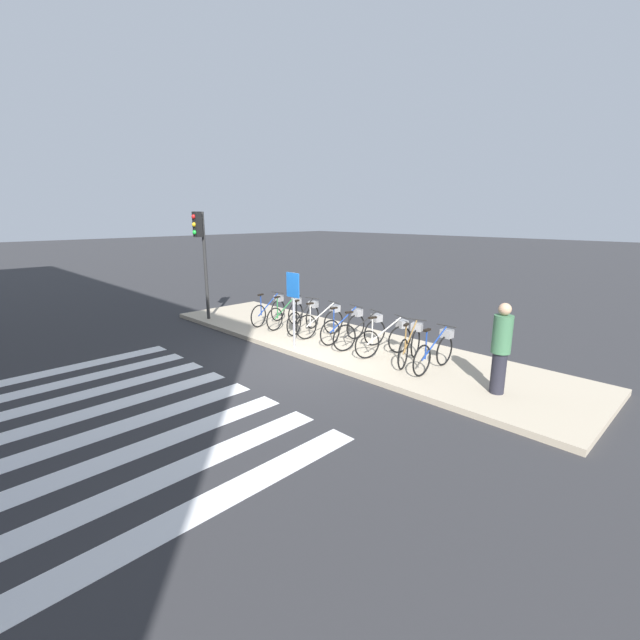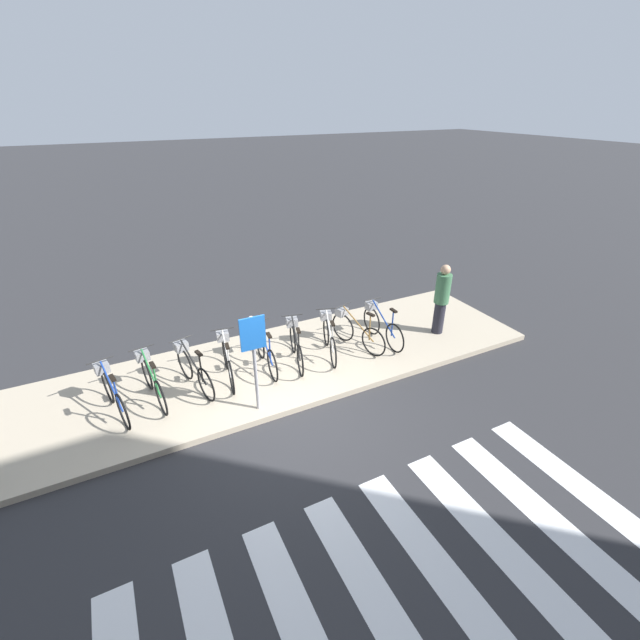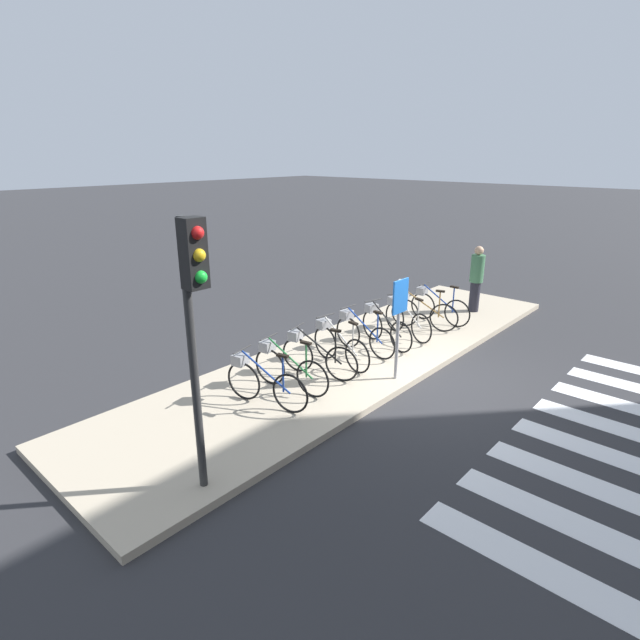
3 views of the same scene
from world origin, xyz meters
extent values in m
plane|color=#2D2D30|center=(0.00, 0.00, 0.00)|extent=(120.00, 120.00, 0.00)
cube|color=#B7A88E|center=(0.00, 1.52, 0.06)|extent=(12.02, 3.05, 0.12)
torus|color=black|center=(-2.73, 0.83, 0.45)|extent=(0.18, 0.66, 0.67)
torus|color=black|center=(-2.92, 1.73, 0.45)|extent=(0.18, 0.66, 0.67)
cylinder|color=navy|center=(-2.82, 1.28, 0.72)|extent=(0.23, 0.92, 0.56)
cylinder|color=navy|center=(-2.75, 0.95, 0.75)|extent=(0.04, 0.04, 0.60)
cube|color=black|center=(-2.75, 0.95, 1.07)|extent=(0.11, 0.21, 0.04)
cylinder|color=#262626|center=(-2.92, 1.73, 1.02)|extent=(0.45, 0.12, 0.02)
cube|color=gray|center=(-2.93, 1.77, 0.83)|extent=(0.28, 0.25, 0.18)
torus|color=black|center=(-2.10, 0.93, 0.45)|extent=(0.13, 0.67, 0.67)
torus|color=black|center=(-2.23, 1.84, 0.45)|extent=(0.13, 0.67, 0.67)
cylinder|color=#267238|center=(-2.16, 1.39, 0.72)|extent=(0.16, 0.93, 0.56)
cylinder|color=#267238|center=(-2.12, 1.06, 0.75)|extent=(0.04, 0.04, 0.60)
cube|color=black|center=(-2.12, 1.06, 1.07)|extent=(0.10, 0.21, 0.04)
cylinder|color=#262626|center=(-2.23, 1.84, 1.02)|extent=(0.46, 0.09, 0.02)
cube|color=gray|center=(-2.23, 1.89, 0.83)|extent=(0.27, 0.23, 0.18)
torus|color=black|center=(-1.30, 0.96, 0.45)|extent=(0.19, 0.66, 0.67)
torus|color=black|center=(-1.51, 1.85, 0.45)|extent=(0.19, 0.66, 0.67)
cylinder|color=black|center=(-1.40, 1.41, 0.72)|extent=(0.24, 0.92, 0.56)
cylinder|color=black|center=(-1.33, 1.08, 0.75)|extent=(0.04, 0.04, 0.60)
cube|color=black|center=(-1.33, 1.08, 1.07)|extent=(0.11, 0.21, 0.04)
cylinder|color=#262626|center=(-1.51, 1.85, 1.02)|extent=(0.45, 0.13, 0.02)
cube|color=gray|center=(-1.52, 1.90, 0.83)|extent=(0.28, 0.25, 0.18)
torus|color=black|center=(-0.82, 0.97, 0.45)|extent=(0.13, 0.67, 0.67)
torus|color=black|center=(-0.69, 1.88, 0.45)|extent=(0.13, 0.67, 0.67)
cylinder|color=beige|center=(-0.76, 1.43, 0.72)|extent=(0.16, 0.93, 0.56)
cylinder|color=beige|center=(-0.80, 1.10, 0.75)|extent=(0.04, 0.04, 0.60)
cube|color=black|center=(-0.80, 1.10, 1.07)|extent=(0.10, 0.21, 0.04)
cylinder|color=#262626|center=(-0.69, 1.88, 1.02)|extent=(0.46, 0.09, 0.02)
cube|color=gray|center=(-0.69, 1.93, 0.83)|extent=(0.27, 0.23, 0.18)
torus|color=black|center=(0.02, 1.01, 0.45)|extent=(0.08, 0.67, 0.67)
torus|color=black|center=(0.08, 1.92, 0.45)|extent=(0.08, 0.67, 0.67)
cylinder|color=navy|center=(0.05, 1.46, 0.72)|extent=(0.10, 0.93, 0.56)
cylinder|color=navy|center=(0.03, 1.13, 0.75)|extent=(0.03, 0.03, 0.60)
cube|color=black|center=(0.03, 1.13, 1.07)|extent=(0.08, 0.20, 0.04)
cylinder|color=#262626|center=(0.08, 1.92, 1.02)|extent=(0.46, 0.06, 0.02)
cube|color=gray|center=(0.08, 1.97, 0.83)|extent=(0.25, 0.22, 0.18)
torus|color=black|center=(0.58, 0.93, 0.45)|extent=(0.20, 0.66, 0.67)
torus|color=black|center=(0.80, 1.81, 0.45)|extent=(0.20, 0.66, 0.67)
cylinder|color=black|center=(0.69, 1.37, 0.72)|extent=(0.26, 0.91, 0.56)
cylinder|color=black|center=(0.61, 1.05, 0.75)|extent=(0.04, 0.04, 0.60)
cube|color=black|center=(0.61, 1.05, 1.07)|extent=(0.12, 0.21, 0.04)
cylinder|color=#262626|center=(0.80, 1.81, 1.02)|extent=(0.45, 0.14, 0.02)
cube|color=gray|center=(0.81, 1.86, 0.83)|extent=(0.28, 0.25, 0.18)
torus|color=black|center=(1.31, 0.89, 0.45)|extent=(0.24, 0.65, 0.67)
torus|color=black|center=(1.60, 1.76, 0.45)|extent=(0.24, 0.65, 0.67)
cylinder|color=beige|center=(1.45, 1.33, 0.72)|extent=(0.32, 0.90, 0.56)
cylinder|color=beige|center=(1.35, 1.01, 0.75)|extent=(0.04, 0.04, 0.60)
cube|color=black|center=(1.35, 1.01, 1.07)|extent=(0.13, 0.21, 0.04)
cylinder|color=#262626|center=(1.60, 1.76, 1.02)|extent=(0.44, 0.17, 0.02)
cube|color=gray|center=(1.61, 1.81, 0.83)|extent=(0.29, 0.26, 0.18)
torus|color=black|center=(2.30, 0.88, 0.45)|extent=(0.23, 0.65, 0.67)
torus|color=black|center=(2.03, 1.76, 0.45)|extent=(0.23, 0.65, 0.67)
cylinder|color=olive|center=(2.16, 1.32, 0.72)|extent=(0.30, 0.90, 0.56)
cylinder|color=olive|center=(2.26, 1.01, 0.75)|extent=(0.04, 0.04, 0.60)
cube|color=black|center=(2.26, 1.01, 1.07)|extent=(0.12, 0.21, 0.04)
cylinder|color=#262626|center=(2.03, 1.76, 1.02)|extent=(0.45, 0.15, 0.02)
cube|color=gray|center=(2.02, 1.81, 0.83)|extent=(0.29, 0.26, 0.18)
torus|color=black|center=(2.80, 0.82, 0.45)|extent=(0.04, 0.67, 0.67)
torus|color=black|center=(2.79, 1.73, 0.45)|extent=(0.04, 0.67, 0.67)
cylinder|color=navy|center=(2.80, 1.27, 0.72)|extent=(0.04, 0.93, 0.56)
cylinder|color=navy|center=(2.80, 0.94, 0.75)|extent=(0.03, 0.03, 0.60)
cube|color=black|center=(2.80, 0.94, 1.07)|extent=(0.07, 0.20, 0.04)
cylinder|color=#262626|center=(2.79, 1.73, 1.02)|extent=(0.46, 0.03, 0.02)
cube|color=gray|center=(2.79, 1.78, 0.83)|extent=(0.24, 0.20, 0.18)
cylinder|color=#23232D|center=(4.25, 1.08, 0.51)|extent=(0.26, 0.26, 0.78)
cylinder|color=#3F724C|center=(4.25, 1.08, 1.25)|extent=(0.34, 0.34, 0.70)
sphere|color=tan|center=(4.25, 1.08, 1.71)|extent=(0.23, 0.23, 0.23)
cylinder|color=#99999E|center=(-0.54, 0.30, 1.05)|extent=(0.06, 0.06, 1.86)
cube|color=#1959B2|center=(-0.54, 0.28, 1.68)|extent=(0.44, 0.03, 0.60)
camera|label=1|loc=(7.20, -6.47, 3.33)|focal=24.00mm
camera|label=2|loc=(-2.31, -5.69, 5.13)|focal=24.00mm
camera|label=3|loc=(-7.67, -4.24, 4.07)|focal=28.00mm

